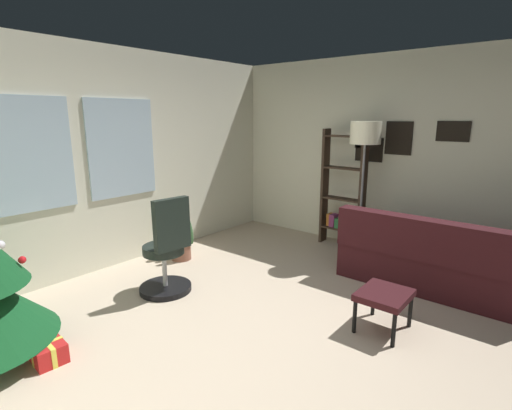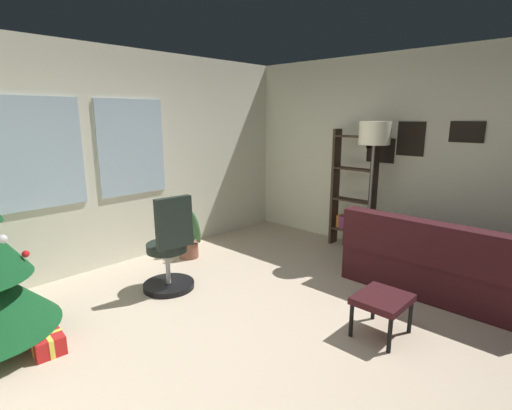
# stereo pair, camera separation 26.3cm
# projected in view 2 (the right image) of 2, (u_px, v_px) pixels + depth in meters

# --- Properties ---
(ground_plane) EXTENTS (5.40, 5.08, 0.10)m
(ground_plane) POSITION_uv_depth(u_px,v_px,m) (274.00, 335.00, 3.46)
(ground_plane) COLOR #C4AF97
(wall_back_with_windows) EXTENTS (5.40, 0.12, 2.69)m
(wall_back_with_windows) POSITION_uv_depth(u_px,v_px,m) (119.00, 158.00, 4.87)
(wall_back_with_windows) COLOR silver
(wall_back_with_windows) RESTS_ON ground_plane
(wall_right_with_frames) EXTENTS (0.12, 5.08, 2.69)m
(wall_right_with_frames) POSITION_uv_depth(u_px,v_px,m) (411.00, 157.00, 5.09)
(wall_right_with_frames) COLOR silver
(wall_right_with_frames) RESTS_ON ground_plane
(couch) EXTENTS (1.59, 1.98, 0.84)m
(couch) POSITION_uv_depth(u_px,v_px,m) (459.00, 266.00, 4.16)
(couch) COLOR #331216
(couch) RESTS_ON ground_plane
(footstool) EXTENTS (0.47, 0.41, 0.36)m
(footstool) POSITION_uv_depth(u_px,v_px,m) (382.00, 302.00, 3.32)
(footstool) COLOR #331216
(footstool) RESTS_ON ground_plane
(gift_box_red) EXTENTS (0.24, 0.30, 0.16)m
(gift_box_red) POSITION_uv_depth(u_px,v_px,m) (48.00, 343.00, 3.12)
(gift_box_red) COLOR red
(gift_box_red) RESTS_ON ground_plane
(gift_box_green) EXTENTS (0.28, 0.37, 0.19)m
(gift_box_green) POSITION_uv_depth(u_px,v_px,m) (15.00, 311.00, 3.61)
(gift_box_green) COLOR #1E722D
(gift_box_green) RESTS_ON ground_plane
(office_chair) EXTENTS (0.56, 0.56, 1.07)m
(office_chair) POSITION_uv_depth(u_px,v_px,m) (170.00, 254.00, 4.17)
(office_chair) COLOR black
(office_chair) RESTS_ON ground_plane
(bookshelf) EXTENTS (0.18, 0.64, 1.70)m
(bookshelf) POSITION_uv_depth(u_px,v_px,m) (353.00, 197.00, 5.48)
(bookshelf) COLOR #3A2A1F
(bookshelf) RESTS_ON ground_plane
(floor_lamp) EXTENTS (0.38, 0.38, 1.81)m
(floor_lamp) POSITION_uv_depth(u_px,v_px,m) (374.00, 142.00, 4.74)
(floor_lamp) COLOR slate
(floor_lamp) RESTS_ON ground_plane
(potted_plant) EXTENTS (0.34, 0.43, 0.66)m
(potted_plant) POSITION_uv_depth(u_px,v_px,m) (189.00, 238.00, 5.19)
(potted_plant) COLOR brown
(potted_plant) RESTS_ON ground_plane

